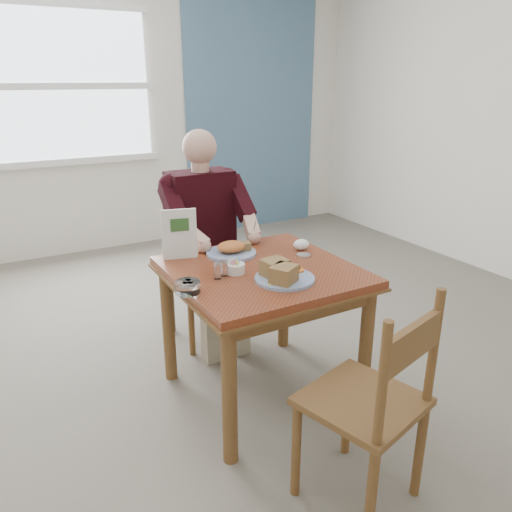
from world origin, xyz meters
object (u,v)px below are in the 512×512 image
diner (206,224)px  far_plate (232,249)px  chair_near (373,404)px  table (262,288)px  near_plate (282,274)px  chair_far (202,269)px

diner → far_plate: diner is taller
chair_near → far_plate: size_ratio=2.78×
diner → far_plate: bearing=-94.8°
table → near_plate: bearing=-90.3°
chair_far → far_plate: 0.61m
table → chair_near: 0.89m
diner → near_plate: diner is taller
table → diner: diner is taller
chair_far → chair_near: size_ratio=1.00×
diner → far_plate: size_ratio=4.06×
chair_near → table: bearing=89.6°
chair_near → far_plate: chair_near is taller
near_plate → far_plate: bearing=94.5°
table → chair_far: bearing=90.0°
table → diner: size_ratio=0.66×
chair_near → near_plate: size_ratio=2.51×
table → far_plate: bearing=97.8°
table → near_plate: near_plate is taller
chair_far → chair_near: 1.67m
chair_near → near_plate: (0.00, 0.68, 0.31)m
chair_far → near_plate: (-0.00, -0.99, 0.31)m
chair_far → chair_near: same height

